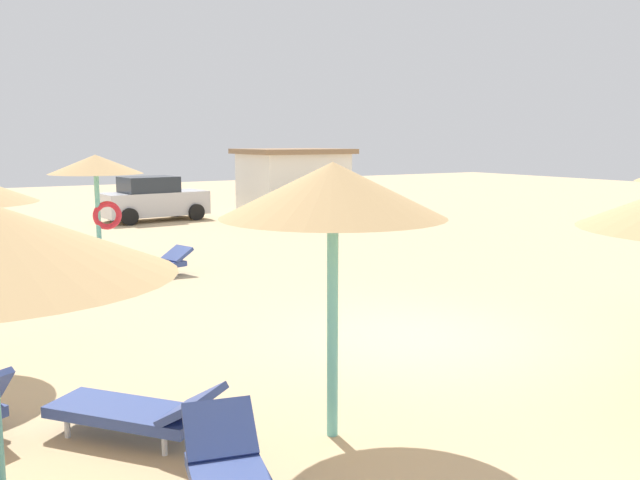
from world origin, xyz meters
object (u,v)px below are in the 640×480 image
object	(u,v)px
lounger_5	(153,265)
beach_cabana	(293,182)
lounger_6	(138,411)
parasol_5	(96,167)
bench_2	(322,218)
parked_car	(153,200)
parasol_2	(333,191)

from	to	relation	value
lounger_5	beach_cabana	distance (m)	12.70
beach_cabana	lounger_6	bearing A→B (deg)	-123.73
parasol_5	bench_2	xyz separation A→B (m)	(8.82, 3.95, -2.15)
lounger_6	parked_car	world-z (taller)	parked_car
lounger_6	parasol_5	bearing A→B (deg)	78.45
parasol_5	lounger_6	xyz separation A→B (m)	(-2.03, -9.92, -2.18)
parasol_5	lounger_6	distance (m)	10.36
bench_2	parked_car	bearing A→B (deg)	131.95
lounger_5	parked_car	size ratio (longest dim) A/B	0.49
lounger_6	parked_car	distance (m)	19.99
lounger_6	bench_2	distance (m)	17.61
parasol_2	lounger_5	world-z (taller)	parasol_2
parasol_2	bench_2	size ratio (longest dim) A/B	1.93
parasol_2	bench_2	distance (m)	17.53
lounger_6	beach_cabana	distance (m)	20.82
bench_2	parked_car	xyz separation A→B (m)	(-4.59, 5.11, 0.48)
lounger_5	bench_2	world-z (taller)	lounger_5
parasol_2	beach_cabana	distance (m)	20.74
parasol_5	parked_car	world-z (taller)	parasol_5
parked_car	lounger_5	bearing A→B (deg)	-107.81
bench_2	lounger_5	bearing A→B (deg)	-144.73
parasol_5	parasol_2	bearing A→B (deg)	-91.16
lounger_6	bench_2	world-z (taller)	lounger_6
parasol_2	beach_cabana	bearing A→B (deg)	61.94
bench_2	parasol_2	bearing A→B (deg)	-121.33
lounger_5	lounger_6	distance (m)	8.63
bench_2	beach_cabana	xyz separation A→B (m)	(0.70, 3.42, 1.06)
bench_2	parked_car	size ratio (longest dim) A/B	0.37
lounger_5	bench_2	size ratio (longest dim) A/B	1.33
parasol_2	beach_cabana	xyz separation A→B (m)	(9.74, 18.27, -1.22)
parasol_5	lounger_5	bearing A→B (deg)	-66.51
parasol_5	bench_2	world-z (taller)	parasol_5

